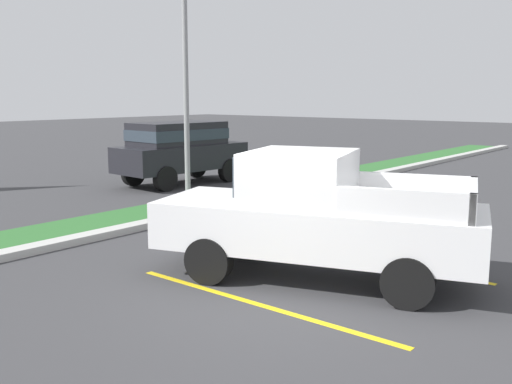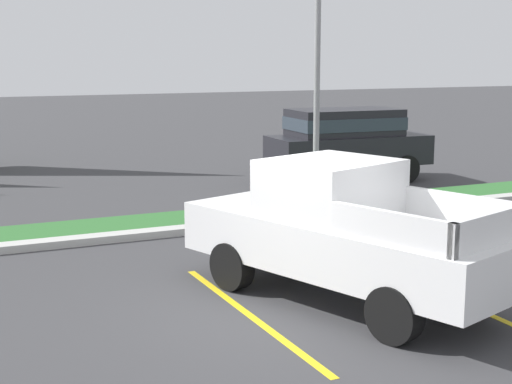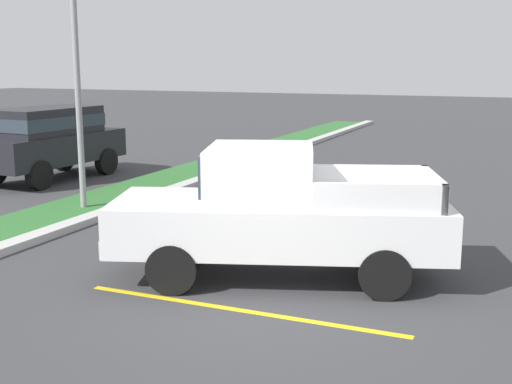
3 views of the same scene
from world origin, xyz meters
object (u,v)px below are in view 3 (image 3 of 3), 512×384
(street_light, at_px, (82,49))
(traffic_cone, at_px, (272,210))
(pickup_truck_main, at_px, (276,214))
(suv_distant, at_px, (49,137))

(street_light, bearing_deg, traffic_cone, -84.49)
(traffic_cone, bearing_deg, street_light, 95.51)
(street_light, height_order, traffic_cone, street_light)
(pickup_truck_main, relative_size, suv_distant, 1.18)
(suv_distant, distance_m, traffic_cone, 8.33)
(suv_distant, bearing_deg, pickup_truck_main, -121.73)
(suv_distant, xyz_separation_m, traffic_cone, (-2.46, -7.90, -0.95))
(pickup_truck_main, height_order, street_light, street_light)
(pickup_truck_main, xyz_separation_m, street_light, (2.86, 5.76, 2.62))
(pickup_truck_main, height_order, traffic_cone, pickup_truck_main)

